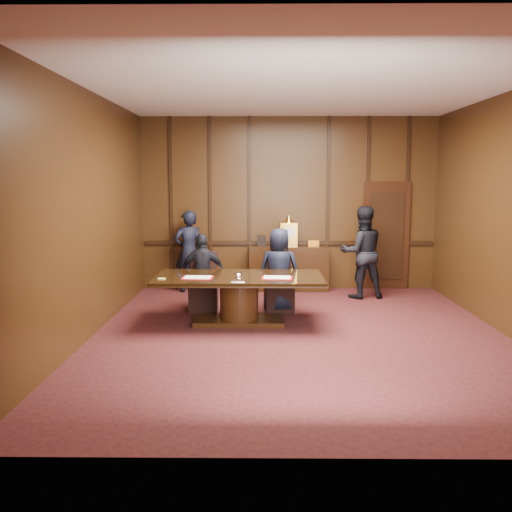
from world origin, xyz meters
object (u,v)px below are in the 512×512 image
at_px(signatory_right, 279,270).
at_px(witness_left, 189,251).
at_px(conference_table, 239,292).
at_px(sideboard, 289,267).
at_px(witness_right, 362,252).
at_px(signatory_left, 203,273).

relative_size(signatory_right, witness_left, 0.88).
distance_m(conference_table, signatory_right, 1.05).
distance_m(signatory_right, witness_left, 2.42).
relative_size(sideboard, signatory_right, 1.11).
bearing_deg(witness_right, witness_left, -16.48).
bearing_deg(witness_left, witness_right, 148.34).
xyz_separation_m(conference_table, witness_left, (-1.11, 2.45, 0.31)).
bearing_deg(witness_right, signatory_right, 27.47).
distance_m(sideboard, witness_right, 1.57).
bearing_deg(witness_right, conference_table, 32.92).
bearing_deg(conference_table, signatory_left, 129.09).
bearing_deg(sideboard, signatory_left, -130.54).
relative_size(sideboard, conference_table, 0.61).
distance_m(conference_table, witness_right, 2.99).
distance_m(sideboard, signatory_left, 2.39).
bearing_deg(sideboard, witness_right, -26.89).
relative_size(conference_table, signatory_right, 1.82).
distance_m(signatory_left, signatory_right, 1.30).
xyz_separation_m(signatory_right, witness_left, (-1.76, 1.65, 0.10)).
bearing_deg(witness_right, sideboard, -34.47).
xyz_separation_m(witness_left, witness_right, (3.37, -0.53, 0.06)).
bearing_deg(witness_left, sideboard, 161.79).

